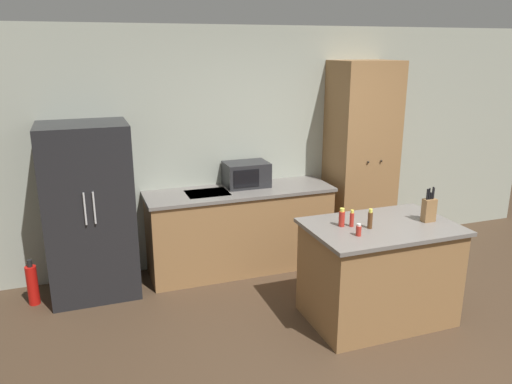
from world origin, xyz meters
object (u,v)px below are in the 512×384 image
(spice_bottle_short_red, at_px, (359,230))
(fire_extinguisher, at_px, (32,285))
(spice_bottle_tall_dark, at_px, (352,219))
(spice_bottle_amber_oil, at_px, (342,218))
(pantry_cabinet, at_px, (360,160))
(microwave, at_px, (246,174))
(spice_bottle_green_herb, at_px, (370,219))
(knife_block, at_px, (429,209))
(refrigerator, at_px, (90,211))

(spice_bottle_short_red, bearing_deg, fire_extinguisher, 150.70)
(spice_bottle_tall_dark, bearing_deg, fire_extinguisher, 154.82)
(spice_bottle_amber_oil, distance_m, fire_extinguisher, 2.98)
(spice_bottle_short_red, bearing_deg, spice_bottle_amber_oil, 94.38)
(pantry_cabinet, relative_size, microwave, 4.74)
(spice_bottle_amber_oil, xyz_separation_m, spice_bottle_green_herb, (0.20, -0.13, 0.01))
(knife_block, relative_size, spice_bottle_tall_dark, 2.12)
(spice_bottle_short_red, bearing_deg, pantry_cabinet, 58.69)
(microwave, distance_m, spice_bottle_short_red, 1.74)
(spice_bottle_short_red, height_order, spice_bottle_amber_oil, spice_bottle_amber_oil)
(knife_block, relative_size, spice_bottle_amber_oil, 1.95)
(spice_bottle_amber_oil, relative_size, fire_extinguisher, 0.35)
(spice_bottle_green_herb, bearing_deg, pantry_cabinet, 61.85)
(spice_bottle_tall_dark, bearing_deg, spice_bottle_green_herb, -37.23)
(knife_block, bearing_deg, spice_bottle_green_herb, 178.03)
(refrigerator, distance_m, pantry_cabinet, 3.03)
(fire_extinguisher, bearing_deg, spice_bottle_green_herb, -25.76)
(pantry_cabinet, relative_size, spice_bottle_green_herb, 12.90)
(microwave, bearing_deg, spice_bottle_amber_oil, -75.54)
(refrigerator, height_order, spice_bottle_green_herb, refrigerator)
(spice_bottle_short_red, bearing_deg, spice_bottle_green_herb, 33.35)
(spice_bottle_tall_dark, bearing_deg, spice_bottle_short_red, -105.54)
(fire_extinguisher, bearing_deg, knife_block, -22.08)
(pantry_cabinet, height_order, spice_bottle_tall_dark, pantry_cabinet)
(knife_block, bearing_deg, spice_bottle_tall_dark, 170.91)
(refrigerator, distance_m, microwave, 1.67)
(microwave, xyz_separation_m, spice_bottle_amber_oil, (0.37, -1.45, -0.07))
(refrigerator, xyz_separation_m, spice_bottle_tall_dark, (2.10, -1.33, 0.11))
(refrigerator, xyz_separation_m, spice_bottle_short_red, (2.04, -1.55, 0.09))
(knife_block, bearing_deg, pantry_cabinet, 82.06)
(microwave, relative_size, spice_bottle_tall_dark, 3.17)
(knife_block, relative_size, spice_bottle_green_herb, 1.82)
(pantry_cabinet, xyz_separation_m, knife_block, (-0.21, -1.50, -0.11))
(pantry_cabinet, bearing_deg, knife_block, -97.94)
(pantry_cabinet, xyz_separation_m, fire_extinguisher, (-3.60, -0.13, -0.92))
(refrigerator, xyz_separation_m, microwave, (1.65, 0.15, 0.19))
(spice_bottle_amber_oil, bearing_deg, spice_bottle_short_red, -85.62)
(spice_bottle_short_red, distance_m, fire_extinguisher, 3.10)
(knife_block, distance_m, fire_extinguisher, 3.74)
(spice_bottle_tall_dark, bearing_deg, pantry_cabinet, 56.63)
(pantry_cabinet, relative_size, spice_bottle_tall_dark, 15.01)
(pantry_cabinet, bearing_deg, microwave, 176.01)
(knife_block, distance_m, spice_bottle_green_herb, 0.58)
(spice_bottle_short_red, bearing_deg, refrigerator, 142.92)
(refrigerator, relative_size, pantry_cabinet, 0.76)
(refrigerator, distance_m, spice_bottle_tall_dark, 2.49)
(refrigerator, xyz_separation_m, knife_block, (2.81, -1.45, 0.16))
(refrigerator, bearing_deg, knife_block, -27.26)
(spice_bottle_green_herb, xyz_separation_m, fire_extinguisher, (-2.80, 1.35, -0.77))
(fire_extinguisher, bearing_deg, spice_bottle_short_red, -29.30)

